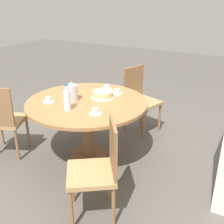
{
  "coord_description": "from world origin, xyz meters",
  "views": [
    {
      "loc": [
        2.53,
        1.76,
        1.92
      ],
      "look_at": [
        0.0,
        0.34,
        0.67
      ],
      "focal_mm": 45.0,
      "sensor_mm": 36.0,
      "label": 1
    }
  ],
  "objects": [
    {
      "name": "chair_b",
      "position": [
        -0.99,
        0.24,
        0.5
      ],
      "size": [
        0.53,
        0.53,
        0.94
      ],
      "rotation": [
        0.0,
        0.0,
        2.84
      ],
      "color": "olive",
      "rests_on": "ground_plane"
    },
    {
      "name": "chair_a",
      "position": [
        0.79,
        0.65,
        0.5
      ],
      "size": [
        0.59,
        0.59,
        0.94
      ],
      "rotation": [
        0.0,
        0.0,
        0.62
      ],
      "color": "olive",
      "rests_on": "ground_plane"
    },
    {
      "name": "chair_c",
      "position": [
        0.48,
        -0.9,
        0.5
      ],
      "size": [
        0.56,
        0.56,
        0.94
      ],
      "rotation": [
        0.0,
        0.0,
        5.14
      ],
      "color": "olive",
      "rests_on": "ground_plane"
    },
    {
      "name": "ground_plane",
      "position": [
        0.0,
        0.0,
        0.0
      ],
      "size": [
        14.0,
        14.0,
        0.0
      ],
      "primitive_type": "plane",
      "color": "#56514C"
    },
    {
      "name": "cup_a",
      "position": [
        0.26,
        0.29,
        0.76
      ],
      "size": [
        0.13,
        0.13,
        0.06
      ],
      "color": "white",
      "rests_on": "dining_table"
    },
    {
      "name": "cup_b",
      "position": [
        -0.49,
        -0.01,
        0.76
      ],
      "size": [
        0.13,
        0.13,
        0.06
      ],
      "color": "white",
      "rests_on": "dining_table"
    },
    {
      "name": "cake_main",
      "position": [
        -0.2,
        0.1,
        0.78
      ],
      "size": [
        0.28,
        0.28,
        0.08
      ],
      "color": "white",
      "rests_on": "dining_table"
    },
    {
      "name": "water_bottle",
      "position": [
        0.32,
        -0.03,
        0.86
      ],
      "size": [
        0.08,
        0.08,
        0.29
      ],
      "color": "silver",
      "rests_on": "dining_table"
    },
    {
      "name": "coffee_pot",
      "position": [
        0.06,
        -0.16,
        0.84
      ],
      "size": [
        0.14,
        0.14,
        0.23
      ],
      "color": "silver",
      "rests_on": "dining_table"
    },
    {
      "name": "cup_d",
      "position": [
        0.24,
        -0.37,
        0.76
      ],
      "size": [
        0.13,
        0.13,
        0.06
      ],
      "color": "white",
      "rests_on": "dining_table"
    },
    {
      "name": "cup_c",
      "position": [
        -0.41,
        0.19,
        0.76
      ],
      "size": [
        0.13,
        0.13,
        0.06
      ],
      "color": "white",
      "rests_on": "dining_table"
    },
    {
      "name": "dining_table",
      "position": [
        0.0,
        0.0,
        0.61
      ],
      "size": [
        1.42,
        1.42,
        0.74
      ],
      "color": "brown",
      "rests_on": "ground_plane"
    }
  ]
}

